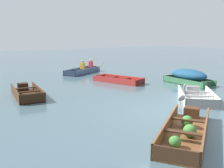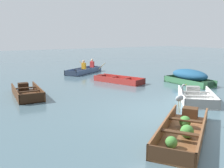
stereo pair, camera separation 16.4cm
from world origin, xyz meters
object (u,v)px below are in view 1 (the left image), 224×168
rowboat_slate_blue_with_crew (84,70)px  dinghy_wooden_brown_foreground (186,129)px  skiff_white_outer_moored (196,97)px  skiff_dark_varnish_mid_moored (27,93)px  heron_on_dinghy (182,97)px  skiff_red_near_moored (116,80)px  skiff_green_far_moored (189,76)px

rowboat_slate_blue_with_crew → dinghy_wooden_brown_foreground: bearing=-103.1°
dinghy_wooden_brown_foreground → skiff_white_outer_moored: (3.20, 2.27, -0.01)m
skiff_dark_varnish_mid_moored → heron_on_dinghy: bearing=-64.3°
skiff_red_near_moored → dinghy_wooden_brown_foreground: bearing=-109.7°
rowboat_slate_blue_with_crew → skiff_white_outer_moored: bearing=-86.8°
skiff_dark_varnish_mid_moored → skiff_green_far_moored: bearing=-13.5°
dinghy_wooden_brown_foreground → skiff_dark_varnish_mid_moored: skiff_dark_varnish_mid_moored is taller
skiff_green_far_moored → heron_on_dinghy: size_ratio=3.21×
skiff_green_far_moored → heron_on_dinghy: (-5.18, -4.15, 0.40)m
skiff_green_far_moored → heron_on_dinghy: heron_on_dinghy is taller
skiff_red_near_moored → skiff_green_far_moored: 3.98m
skiff_dark_varnish_mid_moored → rowboat_slate_blue_with_crew: rowboat_slate_blue_with_crew is taller
skiff_green_far_moored → skiff_white_outer_moored: bearing=-134.3°
dinghy_wooden_brown_foreground → skiff_white_outer_moored: size_ratio=1.24×
dinghy_wooden_brown_foreground → rowboat_slate_blue_with_crew: (2.68, 11.55, 0.05)m
skiff_green_far_moored → skiff_white_outer_moored: (-2.41, -2.47, -0.31)m
skiff_dark_varnish_mid_moored → dinghy_wooden_brown_foreground: bearing=-69.5°
skiff_green_far_moored → heron_on_dinghy: bearing=-141.3°
skiff_dark_varnish_mid_moored → skiff_white_outer_moored: size_ratio=1.01×
skiff_dark_varnish_mid_moored → skiff_white_outer_moored: (5.70, -4.42, -0.01)m
skiff_red_near_moored → rowboat_slate_blue_with_crew: 4.20m
dinghy_wooden_brown_foreground → skiff_dark_varnish_mid_moored: (-2.51, 6.69, 0.00)m
dinghy_wooden_brown_foreground → skiff_green_far_moored: 7.35m
skiff_dark_varnish_mid_moored → skiff_white_outer_moored: skiff_dark_varnish_mid_moored is taller
dinghy_wooden_brown_foreground → heron_on_dinghy: bearing=53.5°
skiff_green_far_moored → skiff_red_near_moored: bearing=138.8°
dinghy_wooden_brown_foreground → heron_on_dinghy: (0.43, 0.58, 0.70)m
dinghy_wooden_brown_foreground → rowboat_slate_blue_with_crew: bearing=76.9°
skiff_dark_varnish_mid_moored → skiff_green_far_moored: skiff_green_far_moored is taller
skiff_red_near_moored → skiff_white_outer_moored: skiff_white_outer_moored is taller
skiff_red_near_moored → heron_on_dinghy: size_ratio=3.63×
skiff_white_outer_moored → heron_on_dinghy: size_ratio=3.23×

